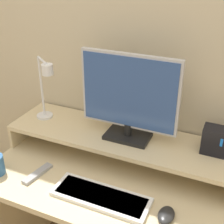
{
  "coord_description": "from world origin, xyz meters",
  "views": [
    {
      "loc": [
        0.49,
        -0.73,
        1.7
      ],
      "look_at": [
        0.02,
        0.34,
        1.08
      ],
      "focal_mm": 50.0,
      "sensor_mm": 36.0,
      "label": 1
    }
  ],
  "objects_px": {
    "router_dock": "(215,140)",
    "mouse": "(166,215)",
    "remote_control": "(38,174)",
    "keyboard": "(101,196)",
    "monitor": "(129,97)",
    "desk_lamp": "(45,87)"
  },
  "relations": [
    {
      "from": "desk_lamp",
      "to": "mouse",
      "type": "relative_size",
      "value": 3.43
    },
    {
      "from": "keyboard",
      "to": "remote_control",
      "type": "xyz_separation_m",
      "value": [
        -0.34,
        0.02,
        -0.0
      ]
    },
    {
      "from": "keyboard",
      "to": "mouse",
      "type": "height_order",
      "value": "mouse"
    },
    {
      "from": "monitor",
      "to": "remote_control",
      "type": "bearing_deg",
      "value": -140.23
    },
    {
      "from": "monitor",
      "to": "router_dock",
      "type": "relative_size",
      "value": 3.79
    },
    {
      "from": "monitor",
      "to": "mouse",
      "type": "relative_size",
      "value": 4.66
    },
    {
      "from": "keyboard",
      "to": "monitor",
      "type": "bearing_deg",
      "value": 89.68
    },
    {
      "from": "desk_lamp",
      "to": "keyboard",
      "type": "relative_size",
      "value": 0.81
    },
    {
      "from": "router_dock",
      "to": "remote_control",
      "type": "bearing_deg",
      "value": -156.11
    },
    {
      "from": "keyboard",
      "to": "remote_control",
      "type": "relative_size",
      "value": 2.5
    },
    {
      "from": "monitor",
      "to": "mouse",
      "type": "distance_m",
      "value": 0.52
    },
    {
      "from": "monitor",
      "to": "remote_control",
      "type": "height_order",
      "value": "monitor"
    },
    {
      "from": "desk_lamp",
      "to": "router_dock",
      "type": "xyz_separation_m",
      "value": [
        0.83,
        0.07,
        -0.14
      ]
    },
    {
      "from": "remote_control",
      "to": "router_dock",
      "type": "bearing_deg",
      "value": 23.89
    },
    {
      "from": "desk_lamp",
      "to": "mouse",
      "type": "distance_m",
      "value": 0.83
    },
    {
      "from": "monitor",
      "to": "desk_lamp",
      "type": "relative_size",
      "value": 1.36
    },
    {
      "from": "router_dock",
      "to": "mouse",
      "type": "xyz_separation_m",
      "value": [
        -0.11,
        -0.34,
        -0.18
      ]
    },
    {
      "from": "router_dock",
      "to": "mouse",
      "type": "bearing_deg",
      "value": -108.64
    },
    {
      "from": "monitor",
      "to": "mouse",
      "type": "bearing_deg",
      "value": -46.38
    },
    {
      "from": "mouse",
      "to": "keyboard",
      "type": "bearing_deg",
      "value": -178.54
    },
    {
      "from": "router_dock",
      "to": "remote_control",
      "type": "distance_m",
      "value": 0.82
    },
    {
      "from": "keyboard",
      "to": "remote_control",
      "type": "distance_m",
      "value": 0.34
    }
  ]
}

